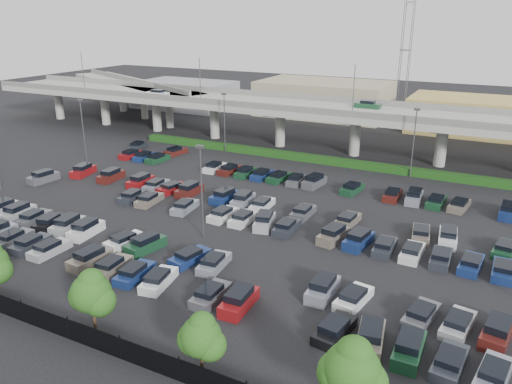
# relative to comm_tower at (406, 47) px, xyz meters

# --- Properties ---
(ground) EXTENTS (280.00, 280.00, 0.00)m
(ground) POSITION_rel_comm_tower_xyz_m (-4.00, -74.00, -15.61)
(ground) COLOR black
(overpass) EXTENTS (150.00, 13.00, 15.80)m
(overpass) POSITION_rel_comm_tower_xyz_m (-4.18, -42.01, -8.64)
(overpass) COLOR gray
(overpass) RESTS_ON ground
(on_ramp) EXTENTS (50.93, 30.13, 8.80)m
(on_ramp) POSITION_rel_comm_tower_xyz_m (-56.10, -30.95, -8.76)
(on_ramp) COLOR gray
(on_ramp) RESTS_ON ground
(hedge) EXTENTS (66.00, 1.60, 1.10)m
(hedge) POSITION_rel_comm_tower_xyz_m (-4.00, -49.00, -15.06)
(hedge) COLOR #153A10
(hedge) RESTS_ON ground
(fence) EXTENTS (70.00, 0.10, 2.00)m
(fence) POSITION_rel_comm_tower_xyz_m (-4.05, -102.00, -14.71)
(fence) COLOR black
(fence) RESTS_ON ground
(tree_row) EXTENTS (65.07, 3.66, 5.94)m
(tree_row) POSITION_rel_comm_tower_xyz_m (-3.30, -100.53, -12.09)
(tree_row) COLOR #332316
(tree_row) RESTS_ON ground
(parked_cars) EXTENTS (63.16, 41.70, 1.67)m
(parked_cars) POSITION_rel_comm_tower_xyz_m (-4.31, -77.97, -15.00)
(parked_cars) COLOR white
(parked_cars) RESTS_ON ground
(light_poles) EXTENTS (66.90, 48.38, 10.30)m
(light_poles) POSITION_rel_comm_tower_xyz_m (-8.12, -72.00, -9.37)
(light_poles) COLOR #4D4D52
(light_poles) RESTS_ON ground
(distant_buildings) EXTENTS (138.00, 24.00, 9.00)m
(distant_buildings) POSITION_rel_comm_tower_xyz_m (8.38, -12.19, -11.87)
(distant_buildings) COLOR gray
(distant_buildings) RESTS_ON ground
(comm_tower) EXTENTS (2.40, 2.40, 30.00)m
(comm_tower) POSITION_rel_comm_tower_xyz_m (0.00, 0.00, 0.00)
(comm_tower) COLOR #4D4D52
(comm_tower) RESTS_ON ground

